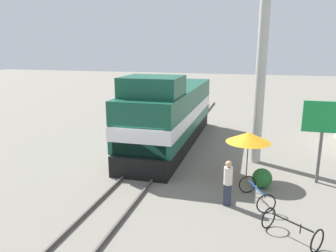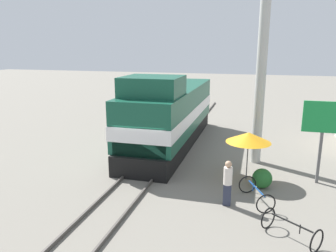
{
  "view_description": "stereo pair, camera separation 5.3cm",
  "coord_description": "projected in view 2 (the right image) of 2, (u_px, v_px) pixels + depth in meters",
  "views": [
    {
      "loc": [
        5.06,
        -14.57,
        6.04
      ],
      "look_at": [
        1.2,
        -0.36,
        2.44
      ],
      "focal_mm": 35.0,
      "sensor_mm": 36.0,
      "label": 1
    },
    {
      "loc": [
        5.11,
        -14.56,
        6.04
      ],
      "look_at": [
        1.2,
        -0.36,
        2.44
      ],
      "focal_mm": 35.0,
      "sensor_mm": 36.0,
      "label": 2
    }
  ],
  "objects": [
    {
      "name": "rail_far",
      "position": [
        161.0,
        170.0,
        16.18
      ],
      "size": [
        0.08,
        41.41,
        0.15
      ],
      "primitive_type": "cube",
      "color": "#4C4742",
      "rests_on": "ground_plane"
    },
    {
      "name": "vendor_umbrella",
      "position": [
        249.0,
        137.0,
        14.78
      ],
      "size": [
        2.03,
        2.03,
        2.26
      ],
      "color": "#4C4C4C",
      "rests_on": "ground_plane"
    },
    {
      "name": "locomotive",
      "position": [
        170.0,
        115.0,
        20.0
      ],
      "size": [
        3.13,
        12.14,
        4.58
      ],
      "color": "black",
      "rests_on": "ground_plane"
    },
    {
      "name": "bicycle",
      "position": [
        256.0,
        193.0,
        12.9
      ],
      "size": [
        1.44,
        1.98,
        0.77
      ],
      "rotation": [
        0.0,
        0.0,
        -2.72
      ],
      "color": "black",
      "rests_on": "ground_plane"
    },
    {
      "name": "billboard_sign",
      "position": [
        323.0,
        123.0,
        14.24
      ],
      "size": [
        1.73,
        0.12,
        3.74
      ],
      "color": "#595959",
      "rests_on": "ground_plane"
    },
    {
      "name": "shrub_cluster",
      "position": [
        262.0,
        178.0,
        14.28
      ],
      "size": [
        0.86,
        0.86,
        0.86
      ],
      "primitive_type": "sphere",
      "color": "#236028",
      "rests_on": "ground_plane"
    },
    {
      "name": "utility_pole",
      "position": [
        262.0,
        62.0,
        16.34
      ],
      "size": [
        1.8,
        0.51,
        10.5
      ],
      "color": "#B2B2AD",
      "rests_on": "ground_plane"
    },
    {
      "name": "ground_plane",
      "position": [
        147.0,
        170.0,
        16.39
      ],
      "size": [
        120.0,
        120.0,
        0.0
      ],
      "primitive_type": "plane",
      "color": "slate"
    },
    {
      "name": "person_bystander",
      "position": [
        228.0,
        181.0,
        12.56
      ],
      "size": [
        0.34,
        0.34,
        1.82
      ],
      "color": "#2D3347",
      "rests_on": "ground_plane"
    },
    {
      "name": "rail_near",
      "position": [
        133.0,
        167.0,
        16.55
      ],
      "size": [
        0.08,
        41.41,
        0.15
      ],
      "primitive_type": "cube",
      "color": "#4C4742",
      "rests_on": "ground_plane"
    },
    {
      "name": "bicycle_spare",
      "position": [
        291.0,
        229.0,
        10.41
      ],
      "size": [
        1.86,
        1.66,
        0.76
      ],
      "rotation": [
        0.0,
        0.0,
        0.93
      ],
      "color": "black",
      "rests_on": "ground_plane"
    }
  ]
}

